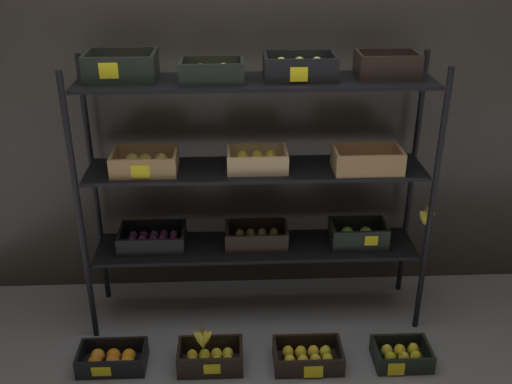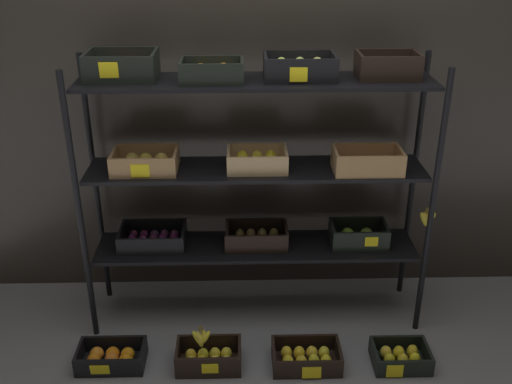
% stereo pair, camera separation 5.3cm
% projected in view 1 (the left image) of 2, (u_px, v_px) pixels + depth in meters
% --- Properties ---
extents(ground_plane, '(10.00, 10.00, 0.00)m').
position_uv_depth(ground_plane, '(256.00, 310.00, 3.60)').
color(ground_plane, gray).
extents(storefront_wall, '(4.25, 0.12, 2.75)m').
position_uv_depth(storefront_wall, '(253.00, 72.00, 3.37)').
color(storefront_wall, '#2D2823').
rests_on(storefront_wall, ground_plane).
extents(display_rack, '(1.97, 0.41, 1.57)m').
position_uv_depth(display_rack, '(253.00, 161.00, 3.18)').
color(display_rack, black).
rests_on(display_rack, ground_plane).
extents(crate_ground_orange, '(0.36, 0.21, 0.11)m').
position_uv_depth(crate_ground_orange, '(113.00, 359.00, 3.14)').
color(crate_ground_orange, black).
rests_on(crate_ground_orange, ground_plane).
extents(crate_ground_lemon, '(0.34, 0.21, 0.13)m').
position_uv_depth(crate_ground_lemon, '(210.00, 359.00, 3.14)').
color(crate_ground_lemon, black).
rests_on(crate_ground_lemon, ground_plane).
extents(crate_ground_center_lemon, '(0.36, 0.24, 0.11)m').
position_uv_depth(crate_ground_center_lemon, '(308.00, 357.00, 3.16)').
color(crate_ground_center_lemon, black).
rests_on(crate_ground_center_lemon, ground_plane).
extents(crate_ground_right_lemon, '(0.30, 0.22, 0.10)m').
position_uv_depth(crate_ground_right_lemon, '(401.00, 355.00, 3.17)').
color(crate_ground_right_lemon, black).
rests_on(crate_ground_right_lemon, ground_plane).
extents(banana_bunch_loose, '(0.12, 0.04, 0.13)m').
position_uv_depth(banana_bunch_loose, '(203.00, 339.00, 3.08)').
color(banana_bunch_loose, brown).
rests_on(banana_bunch_loose, crate_ground_lemon).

